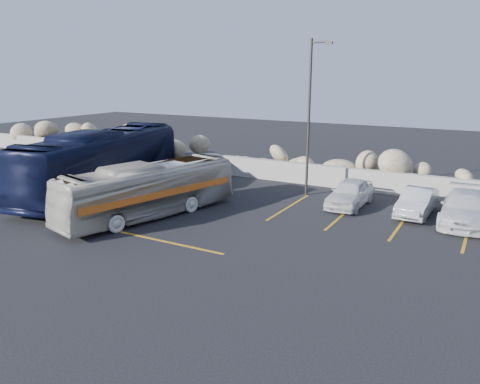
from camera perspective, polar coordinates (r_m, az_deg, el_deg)
The scene contains 10 objects.
ground at distance 18.51m, azimuth -10.30°, elevation -5.99°, with size 90.00×90.00×0.00m, color black.
seawall at distance 28.25m, azimuth 5.22°, elevation 2.55°, with size 60.00×0.40×1.20m, color gray.
riprap_pile at distance 29.20m, azimuth 6.22°, elevation 4.31°, with size 54.00×2.80×2.60m, color #927E5F, non-canonical shape.
parking_lines at distance 20.96m, azimuth 9.58°, elevation -3.50°, with size 18.16×9.36×0.01m.
lamppost at distance 24.46m, azimuth 8.53°, elevation 9.37°, with size 1.14×0.18×8.00m.
vintage_bus at distance 21.49m, azimuth -11.07°, elevation 0.24°, with size 2.04×8.74×2.43m, color beige.
tour_coach at distance 26.43m, azimuth -16.50°, elevation 3.60°, with size 2.84×12.12×3.38m, color black.
car_a at distance 23.41m, azimuth 13.25°, elevation -0.11°, with size 1.57×3.89×1.33m, color silver.
car_b at distance 22.89m, azimuth 20.77°, elevation -1.16°, with size 1.28×3.67×1.21m, color #BABABF.
car_c at distance 22.47m, azimuth 25.68°, elevation -1.77°, with size 1.88×4.63×1.34m, color silver.
Camera 1 is at (11.20, -13.28, 6.39)m, focal length 35.00 mm.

